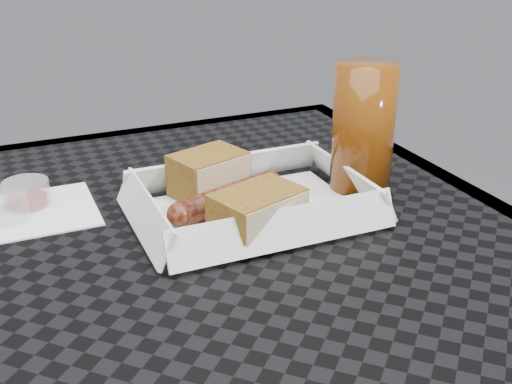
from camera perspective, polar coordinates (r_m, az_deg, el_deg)
patio_table at (r=0.65m, az=-8.69°, el=-12.19°), size 0.80×0.80×0.74m
food_tray at (r=0.69m, az=-0.33°, el=-1.80°), size 0.22×0.15×0.00m
bratwurst at (r=0.69m, az=-2.58°, el=-0.53°), size 0.15×0.07×0.03m
bread_near at (r=0.72m, az=-4.26°, el=1.59°), size 0.09×0.08×0.05m
bread_far at (r=0.64m, az=0.14°, el=-1.80°), size 0.10×0.08×0.04m
veg_garnish at (r=0.68m, az=6.00°, el=-2.34°), size 0.03×0.03×0.00m
napkin at (r=0.74m, az=-18.76°, el=-1.66°), size 0.12×0.12×0.00m
condiment_cup_sauce at (r=0.75m, az=-19.71°, el=-0.19°), size 0.05×0.05×0.03m
condiment_cup_empty at (r=0.72m, az=-21.45°, el=-1.27°), size 0.05×0.05×0.03m
drink_glass at (r=0.74m, az=9.51°, el=5.54°), size 0.07×0.07×0.15m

